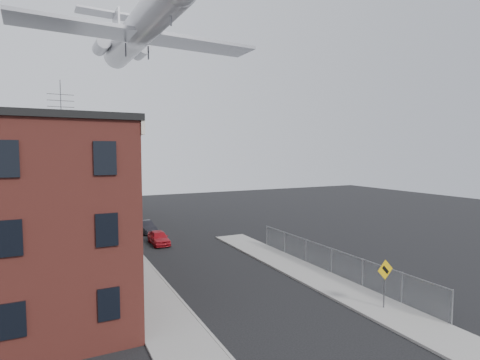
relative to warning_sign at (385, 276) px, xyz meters
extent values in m
plane|color=black|center=(-5.60, 1.03, -1.88)|extent=(120.00, 120.00, 0.00)
cube|color=gray|center=(-11.10, 25.03, -1.82)|extent=(3.00, 62.00, 0.12)
cube|color=gray|center=(-0.10, 7.03, -1.82)|extent=(3.00, 26.00, 0.12)
cube|color=gray|center=(-9.65, 25.03, -1.81)|extent=(0.15, 62.00, 0.14)
cube|color=gray|center=(-1.55, 7.03, -1.81)|extent=(0.15, 26.00, 0.14)
cube|color=black|center=(-17.60, 8.03, 3.12)|extent=(10.00, 12.00, 10.00)
cube|color=black|center=(-17.60, 8.03, 8.27)|extent=(10.30, 12.30, 0.30)
cube|color=beige|center=(-12.52, 8.03, 7.82)|extent=(0.16, 12.20, 0.60)
cylinder|color=#515156|center=(-15.60, 6.03, 9.27)|extent=(0.04, 0.04, 2.00)
cube|color=slate|center=(-17.60, 17.53, 3.12)|extent=(10.00, 7.00, 10.00)
cube|color=black|center=(-17.60, 17.53, 8.27)|extent=(10.25, 7.00, 0.30)
cube|color=gray|center=(-11.70, 17.53, -1.33)|extent=(1.80, 6.40, 0.25)
cube|color=beige|center=(-11.70, 17.53, 0.87)|extent=(1.90, 6.50, 0.15)
cube|color=gray|center=(-17.60, 24.53, 3.12)|extent=(10.00, 7.00, 10.00)
cube|color=black|center=(-17.60, 24.53, 8.27)|extent=(10.25, 7.00, 0.30)
cube|color=gray|center=(-11.70, 24.53, -1.33)|extent=(1.80, 6.40, 0.25)
cube|color=beige|center=(-11.70, 24.53, 0.87)|extent=(1.90, 6.50, 0.15)
cube|color=slate|center=(-17.60, 31.53, 3.12)|extent=(10.00, 7.00, 10.00)
cube|color=black|center=(-17.60, 31.53, 8.27)|extent=(10.25, 7.00, 0.30)
cube|color=gray|center=(-11.70, 31.53, -1.33)|extent=(1.80, 6.40, 0.25)
cube|color=beige|center=(-11.70, 31.53, 0.87)|extent=(1.90, 6.50, 0.15)
cube|color=gray|center=(-17.60, 38.53, 3.12)|extent=(10.00, 7.00, 10.00)
cube|color=black|center=(-17.60, 38.53, 8.27)|extent=(10.25, 7.00, 0.30)
cube|color=gray|center=(-11.70, 38.53, -1.33)|extent=(1.80, 6.40, 0.25)
cube|color=beige|center=(-11.70, 38.53, 0.87)|extent=(1.90, 6.50, 0.15)
cube|color=slate|center=(-17.60, 45.53, 3.12)|extent=(10.00, 7.00, 10.00)
cube|color=black|center=(-17.60, 45.53, 8.27)|extent=(10.25, 7.00, 0.30)
cube|color=gray|center=(-11.70, 45.53, -1.33)|extent=(1.80, 6.40, 0.25)
cube|color=beige|center=(-11.70, 45.53, 0.87)|extent=(1.90, 6.50, 0.15)
cylinder|color=gray|center=(1.40, -2.97, -0.93)|extent=(0.06, 0.06, 1.90)
cylinder|color=gray|center=(1.40, 0.03, -0.93)|extent=(0.06, 0.06, 1.90)
cylinder|color=gray|center=(1.40, 3.03, -0.93)|extent=(0.06, 0.06, 1.90)
cylinder|color=gray|center=(1.40, 6.03, -0.93)|extent=(0.06, 0.06, 1.90)
cylinder|color=gray|center=(1.40, 9.03, -0.93)|extent=(0.06, 0.06, 1.90)
cylinder|color=gray|center=(1.40, 12.03, -0.93)|extent=(0.06, 0.06, 1.90)
cylinder|color=gray|center=(1.40, 15.03, -0.93)|extent=(0.06, 0.06, 1.90)
cube|color=gray|center=(1.40, 6.03, -0.03)|extent=(0.04, 18.00, 0.04)
cube|color=gray|center=(1.40, 6.03, -0.93)|extent=(0.02, 18.00, 1.80)
cylinder|color=#515156|center=(0.00, 0.03, -0.58)|extent=(0.07, 0.07, 2.60)
cube|color=#DEAA0B|center=(0.00, -0.01, 0.37)|extent=(1.10, 0.03, 1.10)
cube|color=black|center=(0.00, -0.03, 0.37)|extent=(0.52, 0.02, 0.52)
cylinder|color=black|center=(-11.20, 19.03, 2.62)|extent=(0.26, 0.26, 9.00)
cube|color=black|center=(-11.20, 19.03, 6.42)|extent=(1.80, 0.12, 0.12)
cylinder|color=black|center=(-11.90, 19.03, 6.62)|extent=(0.08, 0.08, 0.25)
cylinder|color=black|center=(-10.50, 19.03, 6.62)|extent=(0.08, 0.08, 0.25)
cylinder|color=black|center=(-11.00, 29.03, -0.68)|extent=(0.24, 0.24, 2.40)
sphere|color=#1B4211|center=(-11.00, 29.03, 1.72)|extent=(3.20, 3.20, 3.20)
sphere|color=#1B4211|center=(-10.50, 28.73, 1.16)|extent=(2.24, 2.24, 2.24)
imported|color=#B01620|center=(-7.40, 20.03, -1.23)|extent=(1.54, 3.82, 1.30)
imported|color=black|center=(-7.40, 25.70, -1.24)|extent=(1.83, 4.06, 1.29)
imported|color=gray|center=(-9.20, 35.29, -1.27)|extent=(1.75, 4.22, 1.22)
cylinder|color=silver|center=(-8.22, 23.04, 18.47)|extent=(4.02, 22.39, 2.97)
cone|color=silver|center=(-8.74, 34.17, 18.47)|extent=(3.10, 2.92, 2.97)
cube|color=#939399|center=(-8.15, 21.65, 17.54)|extent=(22.43, 4.95, 0.32)
cylinder|color=#939399|center=(-10.81, 30.82, 18.65)|extent=(1.66, 3.78, 1.48)
cylinder|color=#939399|center=(-6.36, 31.03, 18.65)|extent=(1.66, 3.78, 1.48)
cube|color=silver|center=(-8.72, 33.70, 21.07)|extent=(0.40, 3.53, 5.20)
cube|color=#939399|center=(-8.76, 34.63, 23.48)|extent=(8.92, 2.83, 0.23)
cylinder|color=#515156|center=(-7.78, 13.78, 16.80)|extent=(0.15, 0.15, 1.11)
camera|label=1|loc=(-16.00, -14.34, 6.75)|focal=28.00mm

